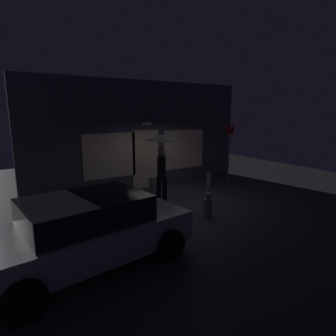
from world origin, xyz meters
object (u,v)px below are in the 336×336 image
sidewalk_bollard_2 (209,180)px  fire_hydrant (208,205)px  person_with_umbrella (161,152)px  parked_car (87,230)px  street_sign_post (229,150)px  sidewalk_bollard (152,185)px

sidewalk_bollard_2 → fire_hydrant: bearing=-131.2°
fire_hydrant → person_with_umbrella: bearing=104.7°
person_with_umbrella → parked_car: person_with_umbrella is taller
person_with_umbrella → parked_car: (-3.12, -2.41, -0.97)m
parked_car → fire_hydrant: 3.66m
sidewalk_bollard_2 → fire_hydrant: (-2.09, -2.38, 0.06)m
parked_car → street_sign_post: 7.40m
street_sign_post → sidewalk_bollard: size_ratio=4.03×
sidewalk_bollard → fire_hydrant: size_ratio=0.84×
sidewalk_bollard_2 → fire_hydrant: 3.17m
person_with_umbrella → parked_car: size_ratio=0.54×
street_sign_post → sidewalk_bollard: 3.49m
street_sign_post → sidewalk_bollard: (-3.30, 0.41, -1.07)m
person_with_umbrella → sidewalk_bollard_2: person_with_umbrella is taller
parked_car → street_sign_post: bearing=18.1°
parked_car → fire_hydrant: bearing=3.9°
person_with_umbrella → street_sign_post: 3.65m
parked_car → fire_hydrant: size_ratio=5.69×
street_sign_post → sidewalk_bollard: bearing=173.0°
person_with_umbrella → sidewalk_bollard: (0.27, 1.09, -1.37)m
parked_car → fire_hydrant: (3.57, 0.67, -0.37)m
person_with_umbrella → fire_hydrant: (0.46, -1.73, -1.34)m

